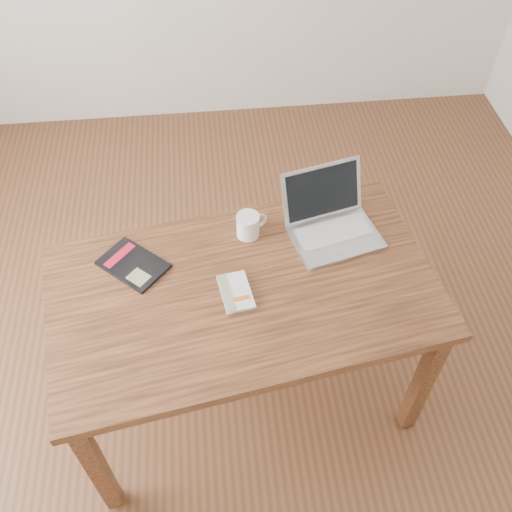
{
  "coord_description": "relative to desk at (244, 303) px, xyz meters",
  "views": [
    {
      "loc": [
        -0.03,
        -1.38,
        2.36
      ],
      "look_at": [
        0.11,
        -0.09,
        0.85
      ],
      "focal_mm": 40.0,
      "sensor_mm": 36.0,
      "label": 1
    }
  ],
  "objects": [
    {
      "name": "desk",
      "position": [
        0.0,
        0.0,
        0.0
      ],
      "size": [
        1.49,
        1.0,
        0.75
      ],
      "rotation": [
        0.0,
        0.0,
        0.16
      ],
      "color": "#4F2C17",
      "rests_on": "ground"
    },
    {
      "name": "white_guidebook",
      "position": [
        -0.03,
        -0.02,
        0.1
      ],
      "size": [
        0.13,
        0.18,
        0.02
      ],
      "rotation": [
        0.0,
        0.0,
        0.16
      ],
      "color": "silver",
      "rests_on": "desk"
    },
    {
      "name": "black_guidebook",
      "position": [
        -0.4,
        0.15,
        0.1
      ],
      "size": [
        0.28,
        0.28,
        0.01
      ],
      "rotation": [
        0.0,
        0.0,
        0.84
      ],
      "color": "black",
      "rests_on": "desk"
    },
    {
      "name": "room",
      "position": [
        -0.13,
        0.15,
        0.69
      ],
      "size": [
        4.04,
        4.04,
        2.7
      ],
      "color": "#53311C",
      "rests_on": "ground"
    },
    {
      "name": "coffee_mug",
      "position": [
        0.04,
        0.26,
        0.14
      ],
      "size": [
        0.12,
        0.09,
        0.1
      ],
      "rotation": [
        0.0,
        0.0,
        0.41
      ],
      "color": "white",
      "rests_on": "desk"
    },
    {
      "name": "laptop",
      "position": [
        0.36,
        0.25,
        0.14
      ],
      "size": [
        0.39,
        0.37,
        0.22
      ],
      "rotation": [
        0.0,
        0.0,
        0.24
      ],
      "color": "silver",
      "rests_on": "desk"
    }
  ]
}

